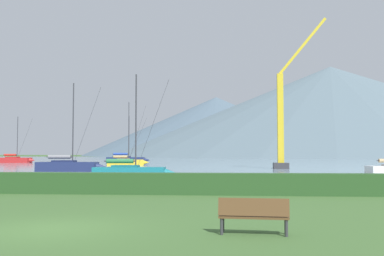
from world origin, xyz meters
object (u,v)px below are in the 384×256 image
object	(u,v)px
sailboat_slip_8	(126,159)
dock_crane	(283,123)
sailboat_slip_7	(131,171)
park_bench_near_path	(254,214)
sailboat_slip_4	(15,160)
sailboat_slip_0	(68,166)
sailboat_slip_3	(126,162)

from	to	relation	value
sailboat_slip_8	dock_crane	distance (m)	44.82
sailboat_slip_7	dock_crane	size ratio (longest dim) A/B	0.43
sailboat_slip_7	park_bench_near_path	size ratio (longest dim) A/B	4.78
sailboat_slip_4	dock_crane	distance (m)	63.92
sailboat_slip_0	sailboat_slip_4	xyz separation A→B (m)	(-28.30, 44.59, 0.02)
sailboat_slip_4	sailboat_slip_8	xyz separation A→B (m)	(24.75, -0.20, 0.07)
sailboat_slip_4	sailboat_slip_3	bearing A→B (deg)	-31.61
sailboat_slip_7	sailboat_slip_8	size ratio (longest dim) A/B	0.87
sailboat_slip_4	sailboat_slip_7	xyz separation A→B (m)	(38.73, -58.51, -0.11)
sailboat_slip_4	dock_crane	world-z (taller)	dock_crane
sailboat_slip_0	dock_crane	size ratio (longest dim) A/B	0.50
sailboat_slip_0	park_bench_near_path	world-z (taller)	sailboat_slip_0
sailboat_slip_3	sailboat_slip_4	xyz separation A→B (m)	(-29.00, 18.63, 0.07)
sailboat_slip_0	sailboat_slip_4	bearing A→B (deg)	119.76
sailboat_slip_0	dock_crane	bearing A→B (deg)	20.29
sailboat_slip_3	sailboat_slip_4	size ratio (longest dim) A/B	1.08
park_bench_near_path	dock_crane	distance (m)	51.26
sailboat_slip_3	sailboat_slip_8	xyz separation A→B (m)	(-4.25, 18.43, 0.13)
sailboat_slip_3	park_bench_near_path	distance (m)	68.22
sailboat_slip_7	dock_crane	distance (m)	29.69
sailboat_slip_4	park_bench_near_path	distance (m)	96.80
sailboat_slip_3	sailboat_slip_0	bearing A→B (deg)	-103.42
dock_crane	park_bench_near_path	bearing A→B (deg)	-97.18
sailboat_slip_3	sailboat_slip_4	world-z (taller)	sailboat_slip_3
sailboat_slip_0	dock_crane	distance (m)	28.48
sailboat_slip_0	sailboat_slip_4	world-z (taller)	sailboat_slip_0
sailboat_slip_4	sailboat_slip_7	size ratio (longest dim) A/B	1.16
sailboat_slip_7	dock_crane	world-z (taller)	dock_crane
sailboat_slip_7	sailboat_slip_8	world-z (taller)	sailboat_slip_8
sailboat_slip_7	park_bench_near_path	distance (m)	27.25
sailboat_slip_0	dock_crane	xyz separation A→B (m)	(25.74, 10.89, 5.50)
sailboat_slip_8	dock_crane	xyz separation A→B (m)	(29.29, -33.50, 5.41)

